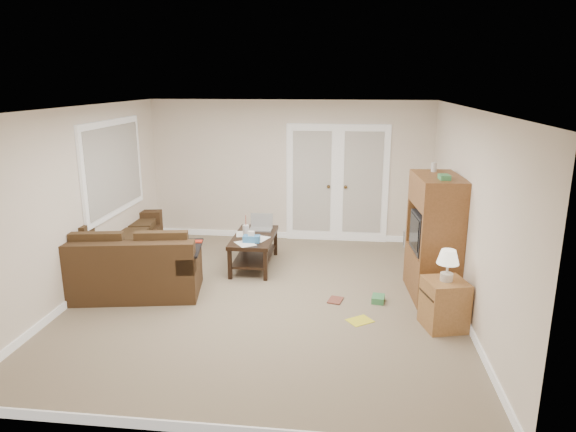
# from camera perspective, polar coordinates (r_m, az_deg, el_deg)

# --- Properties ---
(floor) EXTENTS (5.50, 5.50, 0.00)m
(floor) POSITION_cam_1_polar(r_m,az_deg,el_deg) (6.95, -2.44, -9.14)
(floor) COLOR gray
(floor) RESTS_ON ground
(ceiling) EXTENTS (5.00, 5.50, 0.02)m
(ceiling) POSITION_cam_1_polar(r_m,az_deg,el_deg) (6.36, -2.70, 11.92)
(ceiling) COLOR silver
(ceiling) RESTS_ON wall_back
(wall_left) EXTENTS (0.02, 5.50, 2.50)m
(wall_left) POSITION_cam_1_polar(r_m,az_deg,el_deg) (7.36, -22.15, 1.40)
(wall_left) COLOR white
(wall_left) RESTS_ON floor
(wall_right) EXTENTS (0.02, 5.50, 2.50)m
(wall_right) POSITION_cam_1_polar(r_m,az_deg,el_deg) (6.62, 19.32, 0.25)
(wall_right) COLOR white
(wall_right) RESTS_ON floor
(wall_back) EXTENTS (5.00, 0.02, 2.50)m
(wall_back) POSITION_cam_1_polar(r_m,az_deg,el_deg) (9.21, 0.20, 5.02)
(wall_back) COLOR white
(wall_back) RESTS_ON floor
(wall_front) EXTENTS (5.00, 0.02, 2.50)m
(wall_front) POSITION_cam_1_polar(r_m,az_deg,el_deg) (3.99, -9.01, -8.61)
(wall_front) COLOR white
(wall_front) RESTS_ON floor
(baseboards) EXTENTS (5.00, 5.50, 0.10)m
(baseboards) POSITION_cam_1_polar(r_m,az_deg,el_deg) (6.93, -2.45, -8.76)
(baseboards) COLOR white
(baseboards) RESTS_ON floor
(french_doors) EXTENTS (1.80, 0.05, 2.13)m
(french_doors) POSITION_cam_1_polar(r_m,az_deg,el_deg) (9.15, 5.48, 3.53)
(french_doors) COLOR white
(french_doors) RESTS_ON floor
(window_left) EXTENTS (0.05, 1.92, 1.42)m
(window_left) POSITION_cam_1_polar(r_m,az_deg,el_deg) (8.16, -18.81, 5.09)
(window_left) COLOR white
(window_left) RESTS_ON wall_left
(sectional_sofa) EXTENTS (2.23, 2.79, 0.83)m
(sectional_sofa) POSITION_cam_1_polar(r_m,az_deg,el_deg) (7.92, -17.58, -4.27)
(sectional_sofa) COLOR #452F1A
(sectional_sofa) RESTS_ON floor
(coffee_table) EXTENTS (0.63, 1.23, 0.84)m
(coffee_table) POSITION_cam_1_polar(r_m,az_deg,el_deg) (8.03, -3.74, -3.69)
(coffee_table) COLOR black
(coffee_table) RESTS_ON floor
(tv_armoire) EXTENTS (0.64, 1.06, 1.76)m
(tv_armoire) POSITION_cam_1_polar(r_m,az_deg,el_deg) (7.05, 15.95, -2.17)
(tv_armoire) COLOR brown
(tv_armoire) RESTS_ON floor
(side_cabinet) EXTENTS (0.56, 0.56, 0.96)m
(side_cabinet) POSITION_cam_1_polar(r_m,az_deg,el_deg) (6.32, 17.00, -8.93)
(side_cabinet) COLOR #A06C3A
(side_cabinet) RESTS_ON floor
(space_heater) EXTENTS (0.13, 0.11, 0.32)m
(space_heater) POSITION_cam_1_polar(r_m,az_deg,el_deg) (9.17, 13.17, -2.43)
(space_heater) COLOR silver
(space_heater) RESTS_ON floor
(floor_magazine) EXTENTS (0.37, 0.35, 0.01)m
(floor_magazine) POSITION_cam_1_polar(r_m,az_deg,el_deg) (6.40, 7.99, -11.44)
(floor_magazine) COLOR yellow
(floor_magazine) RESTS_ON floor
(floor_greenbox) EXTENTS (0.19, 0.23, 0.08)m
(floor_greenbox) POSITION_cam_1_polar(r_m,az_deg,el_deg) (6.93, 9.98, -9.06)
(floor_greenbox) COLOR #3F8A51
(floor_greenbox) RESTS_ON floor
(floor_book) EXTENTS (0.23, 0.27, 0.02)m
(floor_book) POSITION_cam_1_polar(r_m,az_deg,el_deg) (6.92, 4.58, -9.21)
(floor_book) COLOR brown
(floor_book) RESTS_ON floor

